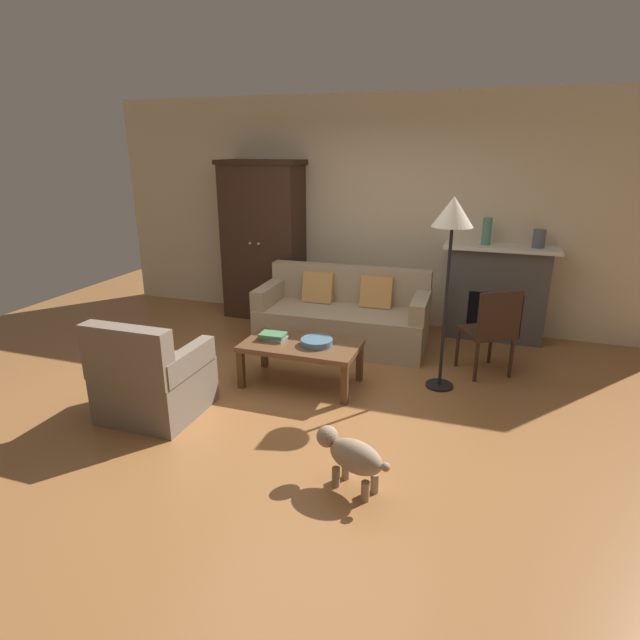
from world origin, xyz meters
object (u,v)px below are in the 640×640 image
(fruit_bowl, at_px, (317,342))
(mantel_vase_jade, at_px, (487,231))
(mantel_vase_slate, at_px, (539,239))
(armchair_near_left, at_px, (152,381))
(armoire, at_px, (264,241))
(floor_lamp, at_px, (452,224))
(coffee_table, at_px, (301,349))
(book_stack, at_px, (273,336))
(dog, at_px, (352,455))
(fireplace, at_px, (497,292))
(side_chair_wooden, at_px, (492,327))
(couch, at_px, (343,317))

(fruit_bowl, distance_m, mantel_vase_jade, 2.51)
(fruit_bowl, height_order, mantel_vase_slate, mantel_vase_slate)
(mantel_vase_jade, distance_m, armchair_near_left, 3.95)
(armoire, bearing_deg, mantel_vase_jade, 1.24)
(armoire, xyz_separation_m, floor_lamp, (2.51, -1.49, 0.53))
(coffee_table, height_order, book_stack, book_stack)
(dog, bearing_deg, mantel_vase_jade, 79.03)
(mantel_vase_jade, bearing_deg, armoire, -178.76)
(book_stack, xyz_separation_m, mantel_vase_slate, (2.38, 1.92, 0.77))
(fireplace, relative_size, armoire, 0.62)
(mantel_vase_jade, bearing_deg, fruit_bowl, -125.60)
(mantel_vase_slate, bearing_deg, fruit_bowl, -135.20)
(side_chair_wooden, distance_m, dog, 2.34)
(book_stack, relative_size, mantel_vase_slate, 1.28)
(mantel_vase_slate, relative_size, side_chair_wooden, 0.22)
(floor_lamp, bearing_deg, coffee_table, -163.48)
(book_stack, distance_m, dog, 1.84)
(mantel_vase_slate, height_order, armchair_near_left, mantel_vase_slate)
(mantel_vase_slate, bearing_deg, fireplace, 177.30)
(fireplace, relative_size, dog, 2.31)
(mantel_vase_jade, height_order, side_chair_wooden, mantel_vase_jade)
(mantel_vase_slate, bearing_deg, book_stack, -141.08)
(armoire, xyz_separation_m, dog, (2.13, -3.26, -0.78))
(couch, relative_size, mantel_vase_slate, 9.66)
(mantel_vase_slate, relative_size, dog, 0.37)
(coffee_table, xyz_separation_m, book_stack, (-0.29, 0.01, 0.09))
(coffee_table, distance_m, floor_lamp, 1.78)
(book_stack, relative_size, dog, 0.47)
(book_stack, bearing_deg, dog, -49.78)
(couch, xyz_separation_m, armchair_near_left, (-1.05, -2.15, -0.00))
(book_stack, bearing_deg, mantel_vase_jade, 46.55)
(coffee_table, bearing_deg, fireplace, 48.71)
(armoire, distance_m, fruit_bowl, 2.40)
(mantel_vase_slate, xyz_separation_m, armchair_near_left, (-3.07, -2.90, -0.91))
(fireplace, bearing_deg, side_chair_wooden, -91.03)
(fireplace, xyz_separation_m, fruit_bowl, (-1.56, -1.94, -0.12))
(fruit_bowl, bearing_deg, armoire, 126.76)
(couch, distance_m, side_chair_wooden, 1.68)
(armchair_near_left, bearing_deg, armoire, 95.25)
(mantel_vase_jade, distance_m, side_chair_wooden, 1.38)
(couch, bearing_deg, fireplace, 25.07)
(floor_lamp, distance_m, dog, 2.23)
(armoire, distance_m, floor_lamp, 2.97)
(armchair_near_left, bearing_deg, mantel_vase_jade, 49.14)
(fireplace, relative_size, armchair_near_left, 1.43)
(fireplace, relative_size, book_stack, 4.89)
(coffee_table, distance_m, mantel_vase_jade, 2.63)
(armoire, bearing_deg, armchair_near_left, -84.75)
(fireplace, bearing_deg, couch, -154.93)
(armoire, height_order, armchair_near_left, armoire)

